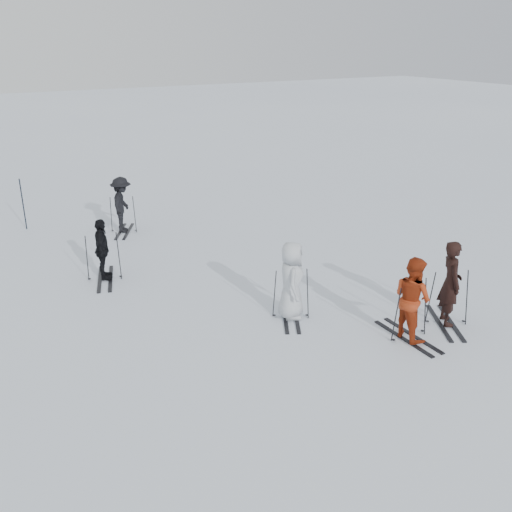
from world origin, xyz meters
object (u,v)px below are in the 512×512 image
Objects in this scene: skier_uphill_left at (102,251)px; skier_near_dark at (450,284)px; skier_red at (412,299)px; piste_marker at (23,204)px; skier_grey at (291,281)px; skier_uphill_far at (122,205)px.

skier_near_dark is at bearing -118.85° from skier_uphill_left.
skier_red is 1.06× the size of piste_marker.
piste_marker is (-1.15, 5.53, 0.04)m from skier_uphill_left.
skier_uphill_left is 5.65m from piste_marker.
skier_red is at bearing -111.86° from skier_grey.
skier_near_dark is 1.21m from skier_red.
skier_uphill_left is 3.99m from skier_uphill_far.
skier_uphill_far reaches higher than skier_uphill_left.
piste_marker is (-6.05, 11.93, -0.05)m from skier_red.
skier_uphill_left is 0.91× the size of skier_uphill_far.
piste_marker is at bearing 83.64° from skier_uphill_far.
skier_red is 1.11× the size of skier_uphill_left.
skier_uphill_left is at bearing -78.24° from piste_marker.
skier_near_dark is at bearing -95.95° from skier_grey.
skier_uphill_far is at bearing 39.29° from skier_grey.
skier_grey reaches higher than skier_uphill_left.
skier_uphill_left is (-3.18, 4.32, -0.09)m from skier_grey.
skier_near_dark reaches higher than piste_marker.
skier_near_dark is 3.55m from skier_grey.
piste_marker is (-7.26, 11.86, -0.11)m from skier_near_dark.
skier_uphill_far reaches higher than piste_marker.
skier_near_dark is 1.07× the size of skier_uphill_far.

